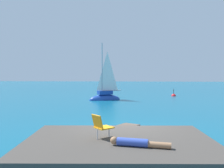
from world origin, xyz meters
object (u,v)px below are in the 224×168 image
object	(u,v)px
marker_buoy	(174,96)
sailboat_near	(105,97)
beach_chair	(101,125)
person_sunbather	(137,143)

from	to	relation	value
marker_buoy	sailboat_near	bearing A→B (deg)	-147.14
beach_chair	sailboat_near	bearing A→B (deg)	53.64
sailboat_near	beach_chair	bearing A→B (deg)	67.75
sailboat_near	person_sunbather	xyz separation A→B (m)	(3.06, -17.57, 0.32)
person_sunbather	beach_chair	world-z (taller)	beach_chair
beach_chair	person_sunbather	bearing A→B (deg)	-76.32
beach_chair	marker_buoy	bearing A→B (deg)	32.02
person_sunbather	beach_chair	bearing A→B (deg)	154.90
person_sunbather	marker_buoy	world-z (taller)	marker_buoy
person_sunbather	sailboat_near	bearing A→B (deg)	108.25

